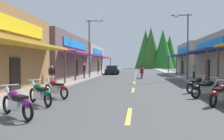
{
  "coord_description": "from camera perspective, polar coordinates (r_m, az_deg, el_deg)",
  "views": [
    {
      "loc": [
        0.28,
        0.69,
        1.76
      ],
      "look_at": [
        -3.01,
        28.41,
        0.88
      ],
      "focal_mm": 34.59,
      "sensor_mm": 36.0,
      "label": 1
    }
  ],
  "objects": [
    {
      "name": "pedestrian_by_shop",
      "position": [
        24.76,
        20.82,
        -0.19
      ],
      "size": [
        0.32,
        0.56,
        1.64
      ],
      "rotation": [
        0.0,
        0.0,
        0.18
      ],
      "color": "black",
      "rests_on": "ground"
    },
    {
      "name": "sidewalk_right",
      "position": [
        28.86,
        18.3,
        -1.66
      ],
      "size": [
        2.3,
        87.83,
        0.12
      ],
      "primitive_type": "cube",
      "color": "#9E9991",
      "rests_on": "ground"
    },
    {
      "name": "treeline_backdrop",
      "position": [
        73.04,
        11.49,
        5.17
      ],
      "size": [
        14.52,
        10.85,
        13.66
      ],
      "color": "#205C23",
      "rests_on": "ground"
    },
    {
      "name": "motorcycle_parked_right_3",
      "position": [
        10.17,
        26.71,
        -5.58
      ],
      "size": [
        1.45,
        1.7,
        1.04
      ],
      "rotation": [
        0.0,
        0.0,
        0.87
      ],
      "color": "black",
      "rests_on": "ground"
    },
    {
      "name": "storefront_right_far",
      "position": [
        35.88,
        23.51,
        2.68
      ],
      "size": [
        8.69,
        9.33,
        4.78
      ],
      "color": "gray",
      "rests_on": "ground"
    },
    {
      "name": "sidewalk_left",
      "position": [
        28.98,
        -5.87,
        -1.56
      ],
      "size": [
        2.3,
        87.83,
        0.12
      ],
      "primitive_type": "cube",
      "color": "#9E9991",
      "rests_on": "ground"
    },
    {
      "name": "motorcycle_parked_right_4",
      "position": [
        12.07,
        23.67,
        -4.4
      ],
      "size": [
        1.88,
        1.21,
        1.04
      ],
      "rotation": [
        0.0,
        0.0,
        0.55
      ],
      "color": "black",
      "rests_on": "ground"
    },
    {
      "name": "rider_cruising_lead",
      "position": [
        25.21,
        7.89,
        -0.72
      ],
      "size": [
        0.6,
        2.14,
        1.57
      ],
      "rotation": [
        0.0,
        0.0,
        1.57
      ],
      "color": "black",
      "rests_on": "ground"
    },
    {
      "name": "pedestrian_waiting",
      "position": [
        23.47,
        -7.35,
        -0.01
      ],
      "size": [
        0.39,
        0.53,
        1.75
      ],
      "rotation": [
        0.0,
        0.0,
        0.42
      ],
      "color": "#3F593F",
      "rests_on": "ground"
    },
    {
      "name": "pedestrian_browsing",
      "position": [
        18.1,
        -15.59,
        -0.95
      ],
      "size": [
        0.57,
        0.28,
        1.58
      ],
      "rotation": [
        0.0,
        0.0,
        1.63
      ],
      "color": "#B2A599",
      "rests_on": "ground"
    },
    {
      "name": "motorcycle_parked_right_5",
      "position": [
        13.93,
        21.49,
        -3.56
      ],
      "size": [
        1.59,
        1.58,
        1.04
      ],
      "rotation": [
        0.0,
        0.0,
        0.78
      ],
      "color": "black",
      "rests_on": "ground"
    },
    {
      "name": "parked_car_curbside",
      "position": [
        34.17,
        0.07,
        0.01
      ],
      "size": [
        2.16,
        4.35,
        1.4
      ],
      "rotation": [
        0.0,
        0.0,
        1.6
      ],
      "color": "black",
      "rests_on": "ground"
    },
    {
      "name": "motorcycle_parked_left_3",
      "position": [
        11.44,
        -14.59,
        -4.64
      ],
      "size": [
        1.79,
        1.34,
        1.04
      ],
      "rotation": [
        0.0,
        0.0,
        2.51
      ],
      "color": "black",
      "rests_on": "ground"
    },
    {
      "name": "storefront_left_far",
      "position": [
        42.3,
        -8.86,
        2.82
      ],
      "size": [
        9.7,
        13.31,
        5.03
      ],
      "color": "gray",
      "rests_on": "ground"
    },
    {
      "name": "motorcycle_parked_left_2",
      "position": [
        9.7,
        -18.46,
        -5.83
      ],
      "size": [
        1.68,
        1.48,
        1.04
      ],
      "rotation": [
        0.0,
        0.0,
        2.43
      ],
      "color": "black",
      "rests_on": "ground"
    },
    {
      "name": "streetlamp_right",
      "position": [
        23.2,
        18.68,
        8.04
      ],
      "size": [
        2.07,
        0.3,
        6.71
      ],
      "color": "#474C51",
      "rests_on": "ground"
    },
    {
      "name": "motorcycle_parked_left_1",
      "position": [
        7.71,
        -23.82,
        -7.86
      ],
      "size": [
        1.8,
        1.32,
        1.04
      ],
      "rotation": [
        0.0,
        0.0,
        2.53
      ],
      "color": "black",
      "rests_on": "ground"
    },
    {
      "name": "ground",
      "position": [
        28.29,
        6.19,
        -1.87
      ],
      "size": [
        9.81,
        87.83,
        0.1
      ],
      "primitive_type": "cube",
      "color": "#4C4C4F"
    },
    {
      "name": "storefront_left_middle",
      "position": [
        28.06,
        -16.71,
        3.42
      ],
      "size": [
        9.25,
        13.47,
        5.16
      ],
      "color": "brown",
      "rests_on": "ground"
    },
    {
      "name": "centerline_dashes",
      "position": [
        31.88,
        6.26,
        -1.35
      ],
      "size": [
        0.16,
        63.99,
        0.01
      ],
      "color": "#E0C64C",
      "rests_on": "ground"
    },
    {
      "name": "streetlamp_left",
      "position": [
        25.29,
        -5.39,
        7.63
      ],
      "size": [
        2.07,
        0.3,
        6.74
      ],
      "color": "#474C51",
      "rests_on": "ground"
    }
  ]
}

